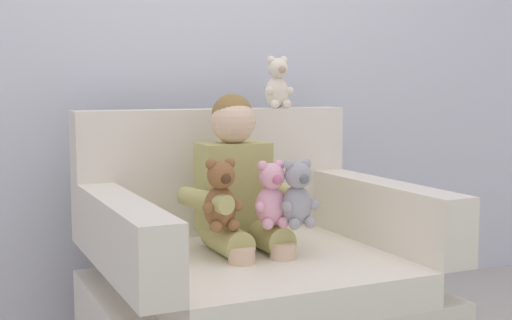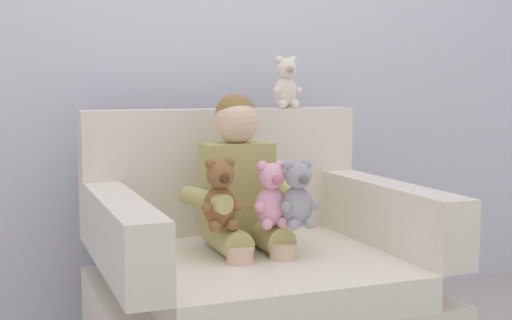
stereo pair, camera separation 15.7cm
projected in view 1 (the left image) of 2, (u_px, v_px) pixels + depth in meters
name	position (u px, v px, depth m)	size (l,w,h in m)	color
back_wall	(188.00, 27.00, 3.11)	(6.00, 0.10, 2.60)	silver
armchair	(253.00, 284.00, 2.58)	(1.16, 1.00, 0.94)	silver
seated_child	(240.00, 193.00, 2.57)	(0.45, 0.39, 0.82)	tan
plush_grey	(298.00, 196.00, 2.45)	(0.14, 0.12, 0.24)	#9E9EA3
plush_pink	(271.00, 196.00, 2.45)	(0.14, 0.12, 0.24)	#EAA8BC
plush_brown	(221.00, 197.00, 2.40)	(0.15, 0.12, 0.25)	brown
plush_cream_on_backrest	(278.00, 84.00, 2.96)	(0.13, 0.11, 0.22)	silver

